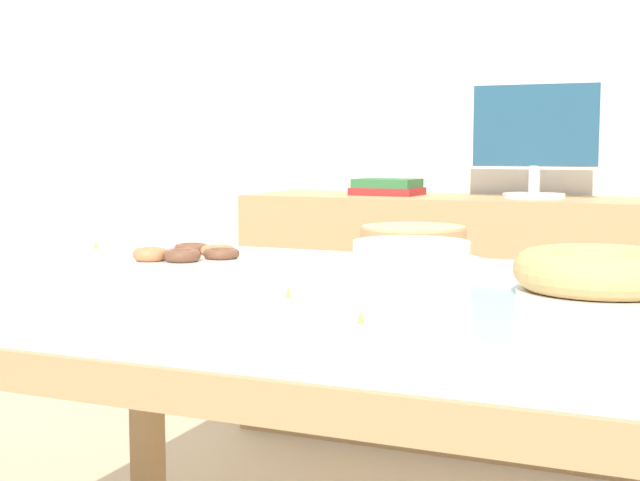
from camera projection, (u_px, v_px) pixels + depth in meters
name	position (u px, v px, depth m)	size (l,w,h in m)	color
wall_back	(499.00, 62.00, 3.19)	(8.00, 0.10, 2.60)	silver
dining_table	(300.00, 328.00, 1.70)	(1.49, 1.08, 0.74)	silver
sideboard	(474.00, 319.00, 3.01)	(1.57, 0.44, 0.83)	tan
computer_monitor	(535.00, 140.00, 2.87)	(0.42, 0.20, 0.38)	silver
book_stack	(387.00, 187.00, 3.09)	(0.23, 0.18, 0.06)	maroon
cake_chocolate_round	(413.00, 247.00, 1.96)	(0.31, 0.31, 0.08)	white
cake_golden_bundt	(599.00, 274.00, 1.52)	(0.29, 0.29, 0.08)	white
pastry_platter	(183.00, 257.00, 1.99)	(0.35, 0.35, 0.04)	white
plate_stack	(412.00, 266.00, 1.60)	(0.21, 0.21, 0.09)	white
tealight_near_front	(96.00, 251.00, 2.12)	(0.04, 0.04, 0.04)	silver
tealight_centre	(288.00, 301.00, 1.43)	(0.04, 0.04, 0.04)	silver
tealight_near_cakes	(361.00, 328.00, 1.22)	(0.04, 0.04, 0.04)	silver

